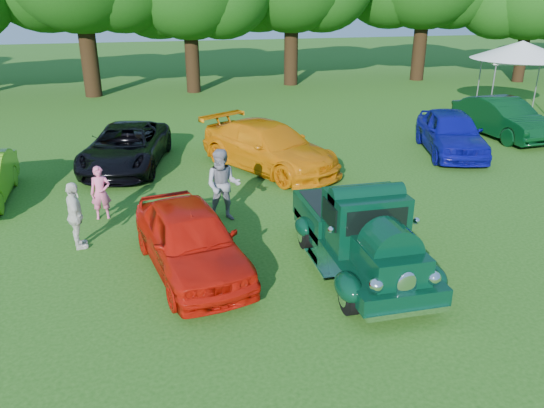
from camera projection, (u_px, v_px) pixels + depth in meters
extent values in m
plane|color=#1F5012|center=(336.00, 285.00, 11.18)|extent=(120.00, 120.00, 0.00)
cylinder|color=black|center=(349.00, 296.00, 10.08)|extent=(0.22, 0.75, 0.75)
cylinder|color=black|center=(429.00, 285.00, 10.44)|extent=(0.22, 0.75, 0.75)
cylinder|color=black|center=(306.00, 233.00, 12.67)|extent=(0.22, 0.75, 0.75)
cylinder|color=black|center=(371.00, 226.00, 13.04)|extent=(0.22, 0.75, 0.75)
cube|color=black|center=(361.00, 249.00, 11.57)|extent=(1.74, 4.54, 0.34)
cube|color=black|center=(389.00, 261.00, 10.19)|extent=(1.11, 1.46, 0.63)
cube|color=black|center=(365.00, 220.00, 11.17)|extent=(1.57, 1.16, 1.21)
cube|color=black|center=(377.00, 221.00, 10.59)|extent=(1.31, 0.06, 0.52)
cube|color=black|center=(339.00, 213.00, 12.71)|extent=(1.74, 2.07, 0.59)
cube|color=black|center=(340.00, 202.00, 12.61)|extent=(1.49, 1.82, 0.05)
ellipsoid|color=black|center=(348.00, 287.00, 10.00)|extent=(0.50, 0.87, 0.50)
ellipsoid|color=black|center=(432.00, 276.00, 10.38)|extent=(0.50, 0.87, 0.50)
ellipsoid|color=black|center=(303.00, 227.00, 12.59)|extent=(0.38, 0.73, 0.42)
ellipsoid|color=black|center=(374.00, 220.00, 12.98)|extent=(0.38, 0.73, 0.42)
ellipsoid|color=white|center=(407.00, 287.00, 9.55)|extent=(0.41, 0.13, 0.60)
sphere|color=white|center=(376.00, 285.00, 9.47)|extent=(0.28, 0.28, 0.28)
sphere|color=white|center=(433.00, 278.00, 9.72)|extent=(0.28, 0.28, 0.28)
cube|color=white|center=(408.00, 313.00, 9.59)|extent=(1.63, 0.11, 0.11)
cube|color=white|center=(325.00, 212.00, 13.80)|extent=(1.63, 0.11, 0.11)
imported|color=#BB1208|center=(190.00, 239.00, 11.51)|extent=(2.61, 4.70, 1.51)
imported|color=black|center=(126.00, 147.00, 18.38)|extent=(3.48, 5.66, 1.46)
imported|color=orange|center=(269.00, 147.00, 18.10)|extent=(4.70, 5.92, 1.61)
imported|color=#0C0C85|center=(451.00, 132.00, 19.93)|extent=(3.21, 5.15, 1.63)
imported|color=black|center=(502.00, 118.00, 22.25)|extent=(2.03, 4.99, 1.61)
imported|color=#E55E8E|center=(101.00, 193.00, 14.20)|extent=(0.55, 0.38, 1.47)
imported|color=gray|center=(223.00, 185.00, 14.02)|extent=(1.12, 0.97, 1.96)
imported|color=silver|center=(75.00, 216.00, 12.50)|extent=(0.57, 1.03, 1.66)
cube|color=white|center=(520.00, 60.00, 25.84)|extent=(4.17, 4.17, 0.13)
cone|color=white|center=(522.00, 50.00, 25.66)|extent=(6.12, 6.12, 0.86)
cylinder|color=slate|center=(492.00, 92.00, 25.20)|extent=(0.06, 0.06, 2.57)
cylinder|color=slate|center=(479.00, 82.00, 27.85)|extent=(0.06, 0.06, 2.57)
cylinder|color=slate|center=(537.00, 84.00, 27.48)|extent=(0.06, 0.06, 2.57)
cylinder|color=#311F10|center=(89.00, 54.00, 30.27)|extent=(0.96, 0.96, 4.80)
cylinder|color=#311F10|center=(192.00, 57.00, 31.69)|extent=(0.84, 0.84, 4.18)
cylinder|color=#311F10|center=(291.00, 50.00, 34.18)|extent=(0.89, 0.89, 4.46)
cylinder|color=#311F10|center=(420.00, 46.00, 36.08)|extent=(0.91, 0.91, 4.56)
cylinder|color=#311F10|center=(522.00, 53.00, 35.48)|extent=(0.75, 0.75, 3.73)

